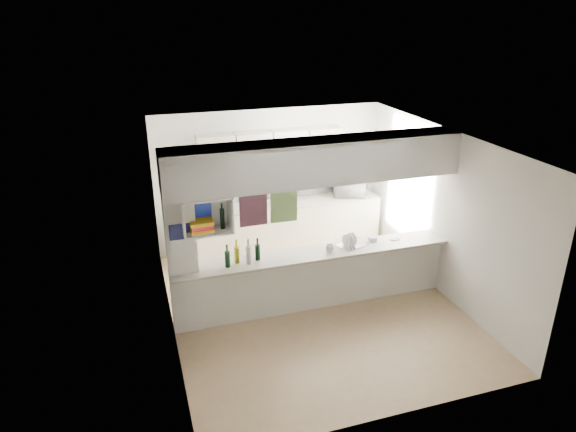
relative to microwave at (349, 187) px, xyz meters
name	(u,v)px	position (x,y,z in m)	size (l,w,h in m)	color
floor	(313,306)	(-1.48, -2.10, -1.08)	(4.80, 4.80, 0.00)	#9A7D59
ceiling	(317,140)	(-1.48, -2.10, 1.52)	(4.80, 4.80, 0.00)	white
wall_back	(270,179)	(-1.48, 0.30, 0.22)	(4.20, 4.20, 0.00)	silver
wall_left	(166,248)	(-3.58, -2.10, 0.22)	(4.80, 4.80, 0.00)	silver
wall_right	(442,212)	(0.62, -2.10, 0.22)	(4.80, 4.80, 0.00)	silver
servery_partition	(304,207)	(-1.66, -2.10, 0.58)	(4.20, 0.50, 2.60)	silver
cubby_shelf	(205,216)	(-3.05, -2.16, 0.63)	(0.65, 0.35, 0.50)	white
kitchen_run	(282,207)	(-1.32, 0.04, -0.25)	(3.60, 0.63, 2.24)	beige
microwave	(349,187)	(0.00, 0.00, 0.00)	(0.57, 0.39, 0.32)	white
bowl	(352,178)	(0.03, 0.00, 0.19)	(0.25, 0.25, 0.06)	#0D1F94
dish_rack	(351,240)	(-0.88, -2.04, -0.07)	(0.47, 0.41, 0.21)	silver
cup	(330,248)	(-1.26, -2.15, -0.10)	(0.12, 0.12, 0.09)	white
wine_bottles	(243,255)	(-2.56, -2.11, -0.03)	(0.52, 0.15, 0.37)	black
plastic_tubs	(374,239)	(-0.47, -2.00, -0.13)	(0.49, 0.17, 0.07)	silver
utensil_jar	(248,202)	(-1.97, 0.05, -0.09)	(0.09, 0.09, 0.13)	black
knife_block	(281,196)	(-1.34, 0.08, -0.06)	(0.10, 0.08, 0.19)	brown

